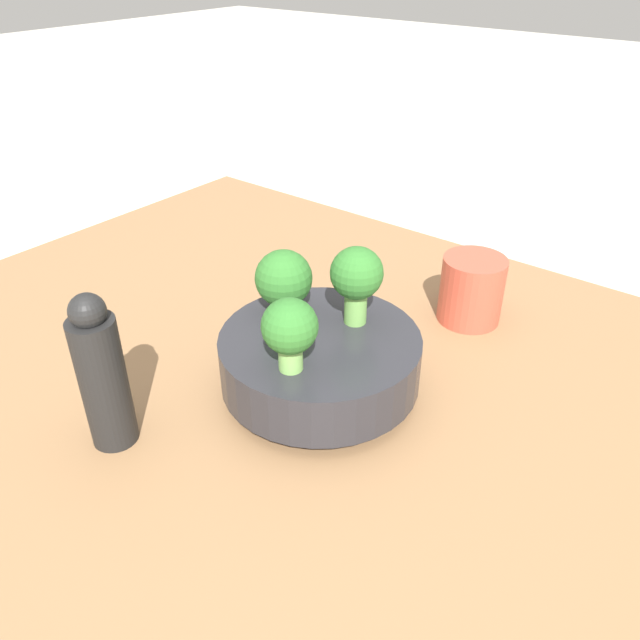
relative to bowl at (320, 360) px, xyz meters
The scene contains 8 objects.
ground_plane 0.08m from the bowl, 115.49° to the right, with size 6.00×6.00×0.00m, color beige.
table 0.07m from the bowl, 115.49° to the right, with size 1.08×0.90×0.03m.
bowl is the anchor object (origin of this frame).
broccoli_floret_front 0.09m from the bowl, 79.35° to the right, with size 0.05×0.05×0.07m.
broccoli_floret_left 0.09m from the bowl, 166.51° to the left, with size 0.06×0.06×0.07m.
broccoli_floret_back 0.09m from the bowl, 76.80° to the left, with size 0.05×0.05×0.08m.
cup 0.23m from the bowl, 75.98° to the left, with size 0.08×0.08×0.08m.
pepper_mill 0.21m from the bowl, 121.72° to the right, with size 0.04×0.04×0.16m.
Camera 1 is at (0.33, -0.37, 0.45)m, focal length 35.00 mm.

